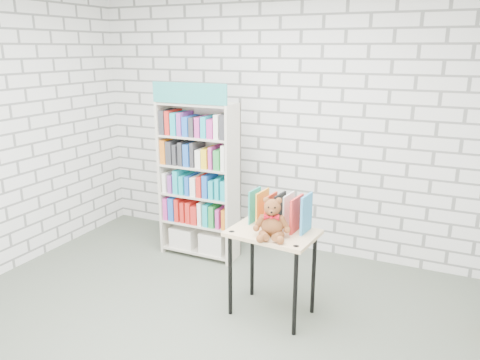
% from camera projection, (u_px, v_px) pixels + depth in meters
% --- Properties ---
extents(ground, '(4.50, 4.50, 0.00)m').
position_uv_depth(ground, '(188.00, 331.00, 3.82)').
color(ground, '#51594B').
rests_on(ground, ground).
extents(room_shell, '(4.52, 4.02, 2.81)m').
position_uv_depth(room_shell, '(181.00, 113.00, 3.33)').
color(room_shell, silver).
rests_on(room_shell, ground).
extents(bookshelf, '(0.85, 0.33, 1.90)m').
position_uv_depth(bookshelf, '(199.00, 179.00, 5.03)').
color(bookshelf, beige).
rests_on(bookshelf, ground).
extents(display_table, '(0.76, 0.56, 0.77)m').
position_uv_depth(display_table, '(273.00, 243.00, 3.90)').
color(display_table, '#DBB483').
rests_on(display_table, ground).
extents(table_books, '(0.52, 0.27, 0.30)m').
position_uv_depth(table_books, '(279.00, 210.00, 3.93)').
color(table_books, teal).
rests_on(table_books, display_table).
extents(teddy_bear, '(0.29, 0.29, 0.32)m').
position_uv_depth(teddy_bear, '(272.00, 221.00, 3.73)').
color(teddy_bear, brown).
rests_on(teddy_bear, display_table).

